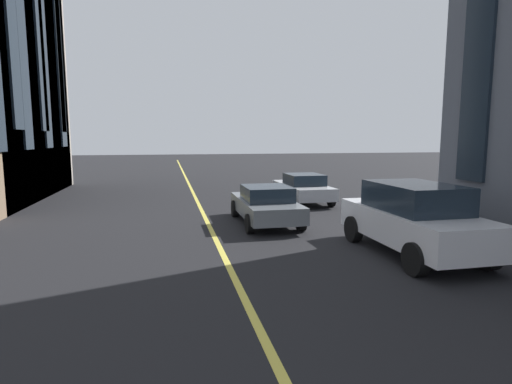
{
  "coord_description": "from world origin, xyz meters",
  "views": [
    {
      "loc": [
        2.42,
        1.37,
        3.05
      ],
      "look_at": [
        11.41,
        -0.59,
        1.83
      ],
      "focal_mm": 28.63,
      "sensor_mm": 36.0,
      "label": 1
    }
  ],
  "objects": [
    {
      "name": "car_grey_mid",
      "position": [
        16.4,
        -2.03,
        0.7
      ],
      "size": [
        4.4,
        1.95,
        1.37
      ],
      "color": "slate",
      "rests_on": "ground_plane"
    },
    {
      "name": "lane_centre_line",
      "position": [
        20.0,
        0.0,
        0.0
      ],
      "size": [
        80.0,
        0.16,
        0.01
      ],
      "color": "#D8C64C",
      "rests_on": "ground_plane"
    },
    {
      "name": "car_silver_parked_a",
      "position": [
        20.74,
        -4.9,
        0.7
      ],
      "size": [
        4.4,
        1.95,
        1.37
      ],
      "color": "#B7BABF",
      "rests_on": "ground_plane"
    },
    {
      "name": "car_white_far",
      "position": [
        11.79,
        -4.9,
        0.97
      ],
      "size": [
        4.7,
        2.14,
        1.88
      ],
      "color": "silver",
      "rests_on": "ground_plane"
    }
  ]
}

